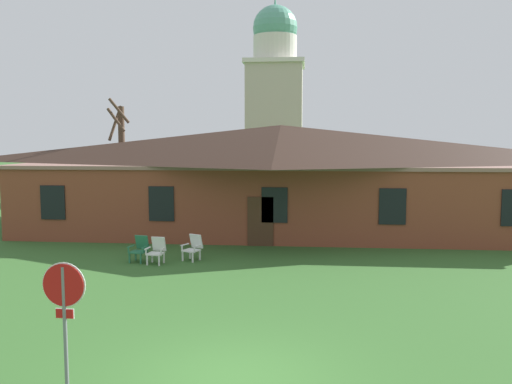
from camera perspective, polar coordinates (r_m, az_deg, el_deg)
The scene contains 8 objects.
ground_plane at distance 10.47m, azimuth -2.42°, elevation -19.70°, with size 200.00×200.00×0.00m, color #336028.
brick_building at distance 27.06m, azimuth 2.66°, elevation 1.80°, with size 25.27×10.40×5.24m.
dome_tower at distance 47.12m, azimuth 2.05°, elevation 9.55°, with size 5.18×5.18×17.02m.
stop_sign at distance 10.07m, azimuth -20.03°, elevation -11.03°, with size 0.81×0.08×2.35m.
lawn_chair_by_porch at distance 20.06m, azimuth -12.46°, elevation -5.94°, with size 0.72×0.76×0.96m.
lawn_chair_near_door at distance 19.62m, azimuth -10.67°, elevation -6.17°, with size 0.70×0.73×0.96m.
lawn_chair_left_end at distance 19.96m, azimuth -6.80°, elevation -5.91°, with size 0.80×0.84×0.96m.
bare_tree_beside_building at distance 30.91m, azimuth -14.35°, elevation 3.74°, with size 1.39×1.44×6.80m.
Camera 1 is at (1.31, -9.37, 4.48)m, focal length 37.01 mm.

